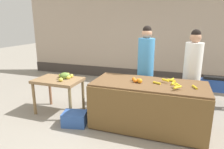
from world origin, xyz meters
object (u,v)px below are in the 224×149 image
Objects in this scene: parked_motorcycle at (217,90)px; vendor_woman_blue_shirt at (145,69)px; produce_crate at (75,119)px; produce_sack at (103,93)px; vendor_woman_white_shirt at (192,74)px.

vendor_woman_blue_shirt is at bearing -154.85° from parked_motorcycle.
produce_sack is (0.13, 1.15, 0.15)m from produce_crate.
produce_sack is (-1.91, -0.01, -0.62)m from vendor_woman_white_shirt.
produce_sack reaches higher than produce_crate.
produce_crate is 0.80× the size of produce_sack.
parked_motorcycle is 2.63m from produce_sack.
parked_motorcycle is (0.62, 0.68, -0.49)m from vendor_woman_white_shirt.
vendor_woman_blue_shirt is 1.79m from parked_motorcycle.
vendor_woman_white_shirt is at bearing 0.41° from produce_sack.
produce_sack is at bearing 83.48° from produce_crate.
parked_motorcycle is 3.64× the size of produce_crate.
parked_motorcycle reaches higher than produce_crate.
parked_motorcycle is (1.55, 0.73, -0.53)m from vendor_woman_blue_shirt.
vendor_woman_white_shirt is 1.04m from parked_motorcycle.
vendor_woman_blue_shirt is 4.18× the size of produce_crate.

